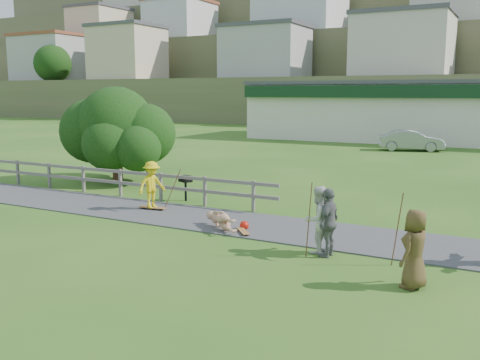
# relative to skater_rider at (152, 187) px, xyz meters

# --- Properties ---
(ground) EXTENTS (260.00, 260.00, 0.00)m
(ground) POSITION_rel_skater_rider_xyz_m (1.26, -1.78, -0.83)
(ground) COLOR #285718
(ground) RESTS_ON ground
(path) EXTENTS (34.00, 3.00, 0.04)m
(path) POSITION_rel_skater_rider_xyz_m (1.26, -0.28, -0.81)
(path) COLOR #3A393C
(path) RESTS_ON ground
(fence) EXTENTS (15.05, 0.10, 1.10)m
(fence) POSITION_rel_skater_rider_xyz_m (-3.36, 1.52, -0.11)
(fence) COLOR #646058
(fence) RESTS_ON ground
(strip_mall) EXTENTS (32.50, 10.75, 5.10)m
(strip_mall) POSITION_rel_skater_rider_xyz_m (5.26, 33.16, 1.75)
(strip_mall) COLOR silver
(strip_mall) RESTS_ON ground
(hillside) EXTENTS (220.00, 67.00, 47.50)m
(hillside) POSITION_rel_skater_rider_xyz_m (1.26, 89.53, 13.59)
(hillside) COLOR #525C36
(hillside) RESTS_ON ground
(skater_rider) EXTENTS (0.93, 1.21, 1.66)m
(skater_rider) POSITION_rel_skater_rider_xyz_m (0.00, 0.00, 0.00)
(skater_rider) COLOR yellow
(skater_rider) RESTS_ON ground
(skater_fallen) EXTENTS (1.30, 1.58, 0.61)m
(skater_fallen) POSITION_rel_skater_rider_xyz_m (3.55, -1.23, -0.53)
(skater_fallen) COLOR tan
(skater_fallen) RESTS_ON ground
(spectator_a) EXTENTS (1.01, 1.08, 1.77)m
(spectator_a) POSITION_rel_skater_rider_xyz_m (6.92, -2.04, 0.05)
(spectator_a) COLOR silver
(spectator_a) RESTS_ON ground
(spectator_b) EXTENTS (0.48, 1.06, 1.78)m
(spectator_b) POSITION_rel_skater_rider_xyz_m (7.27, -2.22, 0.06)
(spectator_b) COLOR slate
(spectator_b) RESTS_ON ground
(spectator_c) EXTENTS (0.76, 0.96, 1.72)m
(spectator_c) POSITION_rel_skater_rider_xyz_m (9.62, -3.52, 0.03)
(spectator_c) COLOR brown
(spectator_c) RESTS_ON ground
(car_silver) EXTENTS (4.74, 2.66, 1.48)m
(car_silver) POSITION_rel_skater_rider_xyz_m (4.40, 24.45, -0.09)
(car_silver) COLOR #929699
(car_silver) RESTS_ON ground
(tree) EXTENTS (5.75, 5.75, 3.45)m
(tree) POSITION_rel_skater_rider_xyz_m (-5.27, 4.30, 0.90)
(tree) COLOR black
(tree) RESTS_ON ground
(bbq) EXTENTS (0.54, 0.47, 0.99)m
(bbq) POSITION_rel_skater_rider_xyz_m (0.12, 1.95, -0.33)
(bbq) COLOR black
(bbq) RESTS_ON ground
(longboard_rider) EXTENTS (1.03, 0.36, 0.11)m
(longboard_rider) POSITION_rel_skater_rider_xyz_m (0.00, 0.00, -0.77)
(longboard_rider) COLOR brown
(longboard_rider) RESTS_ON ground
(longboard_fallen) EXTENTS (0.71, 0.76, 0.09)m
(longboard_fallen) POSITION_rel_skater_rider_xyz_m (4.35, -1.33, -0.78)
(longboard_fallen) COLOR brown
(longboard_fallen) RESTS_ON ground
(helmet) EXTENTS (0.28, 0.28, 0.28)m
(helmet) POSITION_rel_skater_rider_xyz_m (4.15, -0.88, -0.69)
(helmet) COLOR #B7170A
(helmet) RESTS_ON ground
(pole_rider) EXTENTS (0.03, 0.03, 1.68)m
(pole_rider) POSITION_rel_skater_rider_xyz_m (0.60, 0.40, 0.01)
(pole_rider) COLOR brown
(pole_rider) RESTS_ON ground
(pole_spec_left) EXTENTS (0.03, 0.03, 1.94)m
(pole_spec_left) POSITION_rel_skater_rider_xyz_m (6.85, -2.53, 0.14)
(pole_spec_left) COLOR brown
(pole_spec_left) RESTS_ON ground
(pole_spec_right) EXTENTS (0.03, 0.03, 1.83)m
(pole_spec_right) POSITION_rel_skater_rider_xyz_m (8.98, -2.20, 0.08)
(pole_spec_right) COLOR brown
(pole_spec_right) RESTS_ON ground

